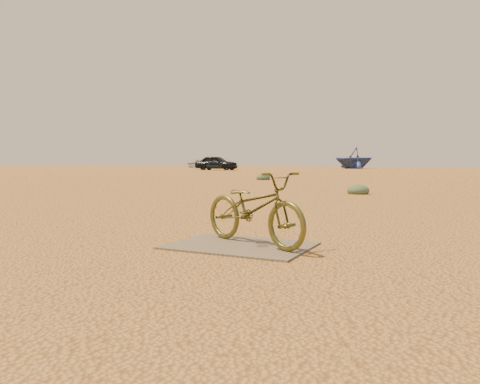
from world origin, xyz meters
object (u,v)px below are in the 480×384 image
at_px(plywood_board, 240,246).
at_px(boat_near_left, 198,164).
at_px(bicycle, 254,208).
at_px(car, 216,163).
at_px(boat_far_left, 354,158).

bearing_deg(plywood_board, boat_near_left, 121.83).
height_order(bicycle, car, car).
xyz_separation_m(plywood_board, car, (-18.61, 33.02, 0.65)).
height_order(plywood_board, boat_near_left, boat_near_left).
xyz_separation_m(plywood_board, boat_near_left, (-26.84, 43.24, 0.48)).
distance_m(bicycle, boat_near_left, 50.89).
height_order(car, boat_near_left, car).
distance_m(plywood_board, boat_near_left, 50.90).
height_order(boat_near_left, boat_far_left, boat_far_left).
relative_size(plywood_board, boat_far_left, 0.36).
relative_size(bicycle, boat_near_left, 0.33).
xyz_separation_m(bicycle, boat_near_left, (-26.98, 43.16, 0.05)).
bearing_deg(boat_far_left, bicycle, -33.20).
distance_m(plywood_board, boat_far_left, 46.23).
xyz_separation_m(car, boat_near_left, (-8.23, 10.21, -0.17)).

